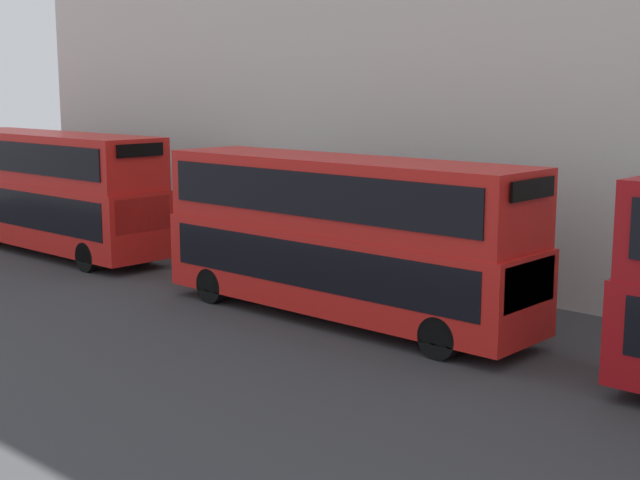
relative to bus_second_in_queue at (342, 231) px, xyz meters
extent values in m
cube|color=red|center=(0.00, 0.01, -0.97)|extent=(2.55, 10.99, 2.05)
cube|color=red|center=(0.00, 0.01, 0.98)|extent=(2.50, 10.77, 1.85)
cube|color=black|center=(0.00, 0.01, -0.73)|extent=(2.59, 10.11, 1.15)
cube|color=black|center=(0.00, 0.01, 1.07)|extent=(2.59, 10.11, 1.11)
cube|color=black|center=(0.00, -5.46, -0.56)|extent=(2.17, 0.06, 1.03)
cube|color=black|center=(0.00, -5.46, 1.54)|extent=(1.78, 0.06, 0.44)
cylinder|color=black|center=(-1.12, -3.89, -1.85)|extent=(0.30, 1.00, 1.00)
cylinder|color=black|center=(1.13, -3.89, -1.85)|extent=(0.30, 1.00, 1.00)
cylinder|color=black|center=(-1.12, 3.90, -1.85)|extent=(0.30, 1.00, 1.00)
cylinder|color=black|center=(1.13, 3.90, -1.85)|extent=(0.30, 1.00, 1.00)
cube|color=red|center=(0.00, 14.03, -0.87)|extent=(2.55, 10.93, 2.27)
cube|color=red|center=(0.00, 14.03, 1.15)|extent=(2.50, 10.71, 1.76)
cube|color=black|center=(0.00, 14.03, -0.59)|extent=(2.59, 10.06, 1.27)
cube|color=black|center=(0.00, 14.03, 1.24)|extent=(2.59, 10.06, 1.06)
cube|color=black|center=(0.00, 8.59, -0.41)|extent=(2.17, 0.06, 1.13)
cube|color=black|center=(0.00, 8.59, 1.68)|extent=(1.78, 0.06, 0.42)
cylinder|color=black|center=(-1.12, 10.16, -1.85)|extent=(0.30, 1.00, 1.00)
cylinder|color=black|center=(1.13, 10.16, -1.85)|extent=(0.30, 1.00, 1.00)
cylinder|color=black|center=(1.13, 17.89, -1.85)|extent=(0.30, 1.00, 1.00)
camera|label=1|loc=(-17.15, -14.97, 3.75)|focal=50.00mm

